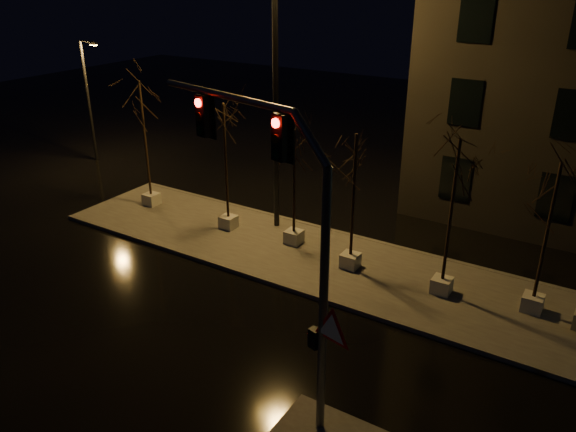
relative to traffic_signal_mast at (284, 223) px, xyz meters
The scene contains 11 objects.
ground 6.59m from the traffic_signal_mast, 159.18° to the left, with size 90.00×90.00×0.00m, color black.
median 9.78m from the traffic_signal_mast, 116.64° to the left, with size 22.00×5.00×0.15m, color #4E4B46.
tree_0 14.78m from the traffic_signal_mast, 147.72° to the left, with size 1.80×1.80×6.02m.
tree_1 10.97m from the traffic_signal_mast, 135.05° to the left, with size 1.80×1.80×5.61m.
tree_2 9.28m from the traffic_signal_mast, 119.81° to the left, with size 1.80×1.80×4.94m.
tree_3 7.64m from the traffic_signal_mast, 103.02° to the left, with size 1.80×1.80×5.33m.
tree_4 7.67m from the traffic_signal_mast, 76.36° to the left, with size 1.80×1.80×5.68m.
tree_5 9.25m from the traffic_signal_mast, 59.23° to the left, with size 1.80×1.80×5.29m.
traffic_signal_mast is the anchor object (origin of this frame).
streetlight_main 11.03m from the traffic_signal_mast, 124.00° to the left, with size 2.86×0.69×11.44m.
streetlight_far 23.42m from the traffic_signal_mast, 150.71° to the left, with size 1.35×0.24×6.91m.
Camera 1 is at (9.89, -11.13, 10.53)m, focal length 35.00 mm.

